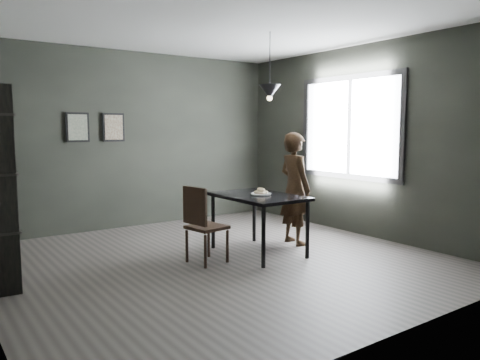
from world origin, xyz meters
TOP-DOWN VIEW (x-y plane):
  - ground at (0.00, 0.00)m, footprint 5.00×5.00m
  - back_wall at (0.00, 2.50)m, footprint 5.00×0.10m
  - ceiling at (0.00, 0.00)m, footprint 5.00×5.00m
  - window_assembly at (2.47, 0.20)m, footprint 0.04×1.96m
  - cafe_table at (0.60, 0.00)m, footprint 0.80×1.20m
  - white_plate at (0.62, -0.02)m, footprint 0.23×0.23m
  - donut_pile at (0.62, -0.02)m, footprint 0.17×0.18m
  - woman at (1.31, 0.11)m, footprint 0.41×0.59m
  - wood_chair at (-0.23, 0.01)m, footprint 0.45×0.45m
  - pendant_lamp at (0.85, 0.10)m, footprint 0.28×0.28m
  - framed_print_left at (-0.90, 2.47)m, footprint 0.34×0.04m
  - framed_print_right at (-0.35, 2.47)m, footprint 0.34×0.04m

SIDE VIEW (x-z plane):
  - ground at x=0.00m, z-range 0.00..0.00m
  - wood_chair at x=-0.23m, z-range 0.06..0.98m
  - cafe_table at x=0.60m, z-range 0.30..1.05m
  - white_plate at x=0.62m, z-range 0.75..0.76m
  - woman at x=1.31m, z-range 0.00..1.53m
  - donut_pile at x=0.62m, z-range 0.75..0.83m
  - back_wall at x=0.00m, z-range 0.00..2.80m
  - window_assembly at x=2.47m, z-range 0.82..2.38m
  - framed_print_left at x=-0.90m, z-range 1.38..1.82m
  - framed_print_right at x=-0.35m, z-range 1.38..1.82m
  - pendant_lamp at x=0.85m, z-range 1.62..2.48m
  - ceiling at x=0.00m, z-range 2.79..2.81m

